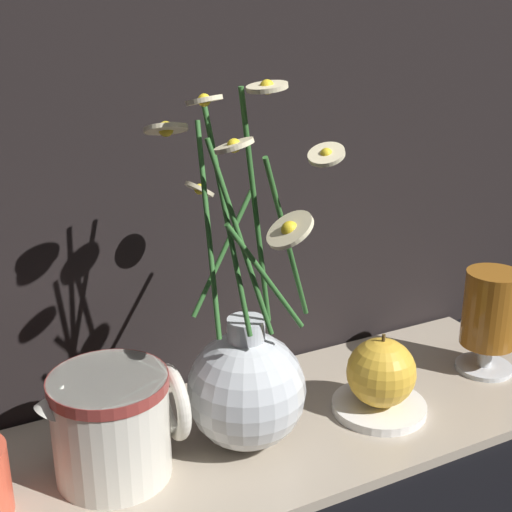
% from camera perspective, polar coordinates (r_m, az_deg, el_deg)
% --- Properties ---
extents(ground_plane, '(6.00, 6.00, 0.00)m').
position_cam_1_polar(ground_plane, '(0.82, 0.50, -14.34)').
color(ground_plane, black).
extents(shelf, '(0.77, 0.26, 0.01)m').
position_cam_1_polar(shelf, '(0.81, 0.50, -13.99)').
color(shelf, tan).
rests_on(shelf, ground_plane).
extents(vase_with_flowers, '(0.16, 0.20, 0.38)m').
position_cam_1_polar(vase_with_flowers, '(0.75, -0.79, -10.02)').
color(vase_with_flowers, silver).
rests_on(vase_with_flowers, shelf).
extents(ceramic_pitcher, '(0.14, 0.12, 0.12)m').
position_cam_1_polar(ceramic_pitcher, '(0.73, -11.46, -12.56)').
color(ceramic_pitcher, beige).
rests_on(ceramic_pitcher, shelf).
extents(tea_glass, '(0.07, 0.07, 0.13)m').
position_cam_1_polar(tea_glass, '(0.93, 18.23, -4.37)').
color(tea_glass, silver).
rests_on(tea_glass, shelf).
extents(saucer_plate, '(0.11, 0.11, 0.01)m').
position_cam_1_polar(saucer_plate, '(0.85, 9.81, -11.78)').
color(saucer_plate, white).
rests_on(saucer_plate, shelf).
extents(orange_fruit, '(0.08, 0.08, 0.09)m').
position_cam_1_polar(orange_fruit, '(0.83, 9.99, -9.15)').
color(orange_fruit, gold).
rests_on(orange_fruit, saucer_plate).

